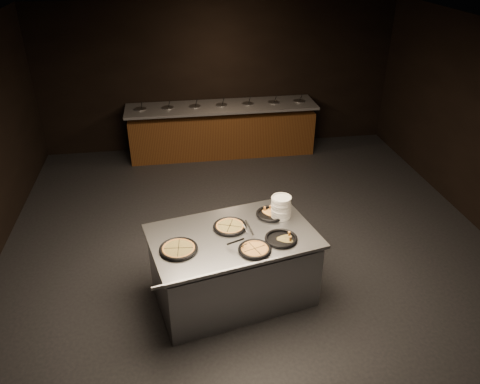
{
  "coord_description": "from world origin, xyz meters",
  "views": [
    {
      "loc": [
        -1.0,
        -5.11,
        3.96
      ],
      "look_at": [
        -0.15,
        0.3,
        0.89
      ],
      "focal_mm": 35.0,
      "sensor_mm": 36.0,
      "label": 1
    }
  ],
  "objects": [
    {
      "name": "plate_stack",
      "position": [
        0.24,
        -0.4,
        1.04
      ],
      "size": [
        0.24,
        0.24,
        0.27
      ],
      "primitive_type": "cylinder",
      "color": "white",
      "rests_on": "serving_counter"
    },
    {
      "name": "salad_bar",
      "position": [
        0.0,
        3.56,
        0.44
      ],
      "size": [
        3.7,
        0.83,
        1.18
      ],
      "color": "#5D3416",
      "rests_on": "ground"
    },
    {
      "name": "room",
      "position": [
        0.0,
        0.0,
        1.45
      ],
      "size": [
        7.02,
        8.02,
        2.92
      ],
      "color": "black",
      "rests_on": "ground"
    },
    {
      "name": "pan_cheese_whole",
      "position": [
        -0.41,
        -0.55,
        0.92
      ],
      "size": [
        0.4,
        0.4,
        0.04
      ],
      "rotation": [
        0.0,
        0.0,
        -0.37
      ],
      "color": "black",
      "rests_on": "serving_counter"
    },
    {
      "name": "serving_counter",
      "position": [
        -0.39,
        -0.7,
        0.43
      ],
      "size": [
        2.09,
        1.58,
        0.9
      ],
      "rotation": [
        0.0,
        0.0,
        0.21
      ],
      "color": "#A9ABB0",
      "rests_on": "ground"
    },
    {
      "name": "pan_veggie_whole",
      "position": [
        -1.02,
        -0.9,
        0.92
      ],
      "size": [
        0.43,
        0.43,
        0.04
      ],
      "rotation": [
        0.0,
        0.0,
        -0.1
      ],
      "color": "black",
      "rests_on": "serving_counter"
    },
    {
      "name": "pan_veggie_slices",
      "position": [
        0.13,
        -0.88,
        0.92
      ],
      "size": [
        0.37,
        0.37,
        0.04
      ],
      "rotation": [
        0.0,
        0.0,
        -0.53
      ],
      "color": "black",
      "rests_on": "serving_counter"
    },
    {
      "name": "pan_cheese_slices_a",
      "position": [
        0.13,
        -0.35,
        0.92
      ],
      "size": [
        0.37,
        0.37,
        0.04
      ],
      "rotation": [
        0.0,
        0.0,
        0.51
      ],
      "color": "black",
      "rests_on": "serving_counter"
    },
    {
      "name": "server_left",
      "position": [
        -0.23,
        -0.68,
        0.97
      ],
      "size": [
        0.18,
        0.28,
        0.15
      ],
      "rotation": [
        0.0,
        0.0,
        2.09
      ],
      "color": "#A9ABB0",
      "rests_on": "serving_counter"
    },
    {
      "name": "pan_cheese_slices_b",
      "position": [
        -0.2,
        -1.04,
        0.92
      ],
      "size": [
        0.37,
        0.37,
        0.04
      ],
      "rotation": [
        0.0,
        0.0,
        1.91
      ],
      "color": "black",
      "rests_on": "serving_counter"
    },
    {
      "name": "server_right",
      "position": [
        -0.36,
        -0.99,
        0.98
      ],
      "size": [
        0.31,
        0.15,
        0.15
      ],
      "rotation": [
        0.0,
        0.0,
        -0.3
      ],
      "color": "#A9ABB0",
      "rests_on": "serving_counter"
    }
  ]
}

